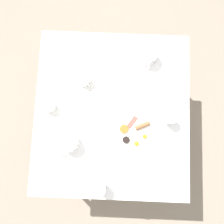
% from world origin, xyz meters
% --- Properties ---
extents(ground_plane, '(8.00, 8.00, 0.00)m').
position_xyz_m(ground_plane, '(0.00, 0.00, 0.00)').
color(ground_plane, gray).
extents(table, '(1.09, 1.19, 0.73)m').
position_xyz_m(table, '(0.00, 0.00, 0.67)').
color(table, white).
rests_on(table, ground_plane).
extents(breakfast_plate, '(0.29, 0.29, 0.04)m').
position_xyz_m(breakfast_plate, '(0.16, -0.14, 0.74)').
color(breakfast_plate, white).
rests_on(breakfast_plate, table).
extents(teapot_near, '(0.12, 0.21, 0.12)m').
position_xyz_m(teapot_near, '(0.24, 0.41, 0.78)').
color(teapot_near, white).
rests_on(teapot_near, table).
extents(teapot_far, '(0.16, 0.15, 0.12)m').
position_xyz_m(teapot_far, '(-0.28, -0.23, 0.78)').
color(teapot_far, white).
rests_on(teapot_far, table).
extents(teacup_with_saucer_left, '(0.15, 0.15, 0.07)m').
position_xyz_m(teacup_with_saucer_left, '(-0.44, 0.02, 0.76)').
color(teacup_with_saucer_left, white).
rests_on(teacup_with_saucer_left, table).
extents(teacup_with_saucer_right, '(0.15, 0.15, 0.07)m').
position_xyz_m(teacup_with_saucer_right, '(-0.20, 0.21, 0.76)').
color(teacup_with_saucer_right, white).
rests_on(teacup_with_saucer_right, table).
extents(water_glass_tall, '(0.07, 0.07, 0.11)m').
position_xyz_m(water_glass_tall, '(0.39, -0.04, 0.78)').
color(water_glass_tall, white).
rests_on(water_glass_tall, table).
extents(water_glass_short, '(0.07, 0.07, 0.12)m').
position_xyz_m(water_glass_short, '(-0.05, -0.51, 0.78)').
color(water_glass_short, white).
rests_on(water_glass_short, table).
extents(napkin_folded, '(0.17, 0.17, 0.01)m').
position_xyz_m(napkin_folded, '(0.20, -0.40, 0.73)').
color(napkin_folded, white).
rests_on(napkin_folded, table).
extents(fork_by_plate, '(0.05, 0.19, 0.00)m').
position_xyz_m(fork_by_plate, '(-0.19, 0.44, 0.73)').
color(fork_by_plate, silver).
rests_on(fork_by_plate, table).
extents(knife_by_plate, '(0.12, 0.18, 0.00)m').
position_xyz_m(knife_by_plate, '(0.18, 0.16, 0.73)').
color(knife_by_plate, silver).
rests_on(knife_by_plate, table).
extents(spoon_for_tea, '(0.06, 0.17, 0.00)m').
position_xyz_m(spoon_for_tea, '(-0.42, 0.31, 0.73)').
color(spoon_for_tea, silver).
rests_on(spoon_for_tea, table).
extents(fork_spare, '(0.02, 0.19, 0.00)m').
position_xyz_m(fork_spare, '(-0.05, 0.05, 0.73)').
color(fork_spare, silver).
rests_on(fork_spare, table).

